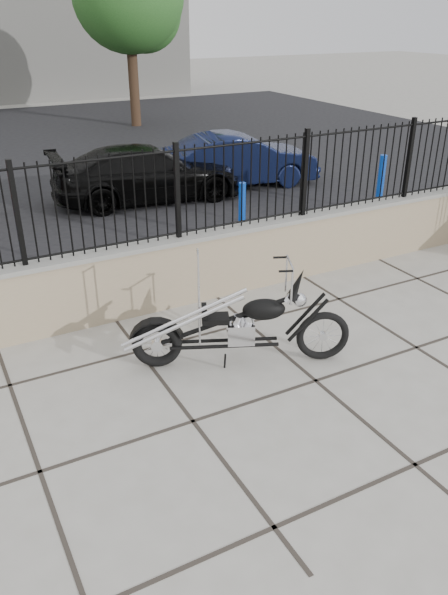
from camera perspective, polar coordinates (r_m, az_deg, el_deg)
The scene contains 8 objects.
ground_plane at distance 5.90m, azimuth -3.06°, elevation -12.07°, with size 90.00×90.00×0.00m, color #99968E.
retaining_wall at distance 7.68m, azimuth -11.15°, elevation 1.29°, with size 14.00×0.36×0.96m, color gray.
iron_fence at distance 7.30m, azimuth -11.89°, elevation 9.00°, with size 14.00×0.08×1.20m, color black.
chopper_motorcycle at distance 6.42m, azimuth 1.26°, elevation -1.05°, with size 2.38×0.42×1.43m, color black, non-canonical shape.
car_black at distance 12.67m, azimuth -7.55°, elevation 12.01°, with size 1.63×4.01×1.16m, color black.
car_blue at distance 13.74m, azimuth 1.46°, elevation 13.38°, with size 1.26×3.60×1.19m, color black.
bollard_b at distance 10.20m, azimuth 1.78°, elevation 8.38°, with size 0.13×0.13×1.05m, color #0B57AA.
bollard_c at distance 12.24m, azimuth 15.14°, elevation 10.77°, with size 0.14×0.14×1.14m, color #0C25C1.
Camera 1 is at (-1.90, -4.22, 3.66)m, focal length 35.00 mm.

